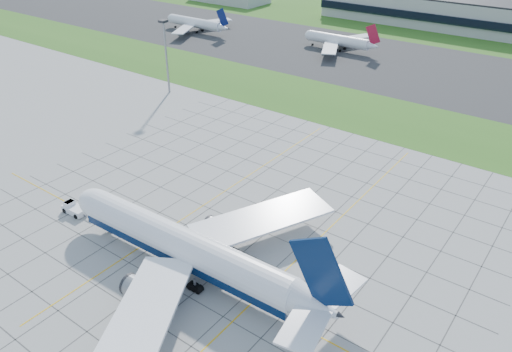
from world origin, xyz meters
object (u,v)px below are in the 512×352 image
(pushback_tug, at_px, (74,208))
(distant_jet_0, at_px, (196,23))
(crew_near, at_px, (92,212))
(distant_jet_1, at_px, (339,40))
(light_mast, at_px, (166,48))
(airliner, at_px, (186,248))

(pushback_tug, xyz_separation_m, distant_jet_0, (-90.91, 140.43, 3.38))
(crew_near, xyz_separation_m, distant_jet_0, (-95.06, 138.66, 3.60))
(crew_near, distance_m, distant_jet_1, 153.16)
(light_mast, bearing_deg, distant_jet_1, 74.87)
(crew_near, bearing_deg, light_mast, 79.73)
(light_mast, height_order, crew_near, light_mast)
(crew_near, relative_size, distant_jet_1, 0.04)
(light_mast, height_order, distant_jet_1, light_mast)
(airliner, xyz_separation_m, distant_jet_0, (-125.26, 139.70, -0.99))
(pushback_tug, relative_size, distant_jet_1, 0.21)
(light_mast, bearing_deg, distant_jet_0, 126.10)
(airliner, height_order, crew_near, airliner)
(distant_jet_0, relative_size, distant_jet_1, 1.00)
(light_mast, xyz_separation_m, distant_jet_1, (23.02, 85.14, -11.70))
(light_mast, distance_m, distant_jet_0, 89.80)
(pushback_tug, bearing_deg, airliner, -0.34)
(airliner, bearing_deg, light_mast, 135.50)
(airliner, bearing_deg, distant_jet_0, 130.32)
(airliner, height_order, distant_jet_1, airliner)
(crew_near, height_order, distant_jet_0, distant_jet_0)
(pushback_tug, relative_size, distant_jet_0, 0.21)
(airliner, relative_size, distant_jet_1, 1.51)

